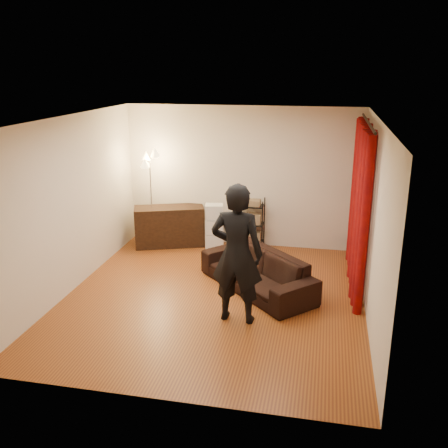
% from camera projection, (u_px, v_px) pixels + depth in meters
% --- Properties ---
extents(floor, '(5.00, 5.00, 0.00)m').
position_uv_depth(floor, '(214.00, 298.00, 7.65)').
color(floor, brown).
rests_on(floor, ground).
extents(ceiling, '(5.00, 5.00, 0.00)m').
position_uv_depth(ceiling, '(212.00, 119.00, 6.83)').
color(ceiling, white).
rests_on(ceiling, ground).
extents(wall_back, '(5.00, 0.00, 5.00)m').
position_uv_depth(wall_back, '(242.00, 177.00, 9.57)').
color(wall_back, beige).
rests_on(wall_back, ground).
extents(wall_front, '(5.00, 0.00, 5.00)m').
position_uv_depth(wall_front, '(157.00, 284.00, 4.91)').
color(wall_front, beige).
rests_on(wall_front, ground).
extents(wall_left, '(0.00, 5.00, 5.00)m').
position_uv_depth(wall_left, '(71.00, 205.00, 7.67)').
color(wall_left, beige).
rests_on(wall_left, ground).
extents(wall_right, '(0.00, 5.00, 5.00)m').
position_uv_depth(wall_right, '(374.00, 223.00, 6.81)').
color(wall_right, beige).
rests_on(wall_right, ground).
extents(curtain_rod, '(0.04, 2.65, 0.04)m').
position_uv_depth(curtain_rod, '(368.00, 122.00, 7.50)').
color(curtain_rod, black).
rests_on(curtain_rod, wall_right).
extents(curtain, '(0.22, 2.65, 2.55)m').
position_uv_depth(curtain, '(360.00, 206.00, 7.90)').
color(curtain, '#810702').
rests_on(curtain, ground).
extents(sofa, '(2.05, 2.04, 0.61)m').
position_uv_depth(sofa, '(257.00, 271.00, 7.86)').
color(sofa, black).
rests_on(sofa, ground).
extents(person, '(0.74, 0.51, 1.96)m').
position_uv_depth(person, '(237.00, 254.00, 6.71)').
color(person, black).
rests_on(person, ground).
extents(media_cabinet, '(1.43, 0.93, 0.78)m').
position_uv_depth(media_cabinet, '(169.00, 226.00, 9.78)').
color(media_cabinet, black).
rests_on(media_cabinet, ground).
extents(storage_boxes, '(0.40, 0.34, 0.88)m').
position_uv_depth(storage_boxes, '(214.00, 226.00, 9.62)').
color(storage_boxes, beige).
rests_on(storage_boxes, ground).
extents(wire_shelf, '(0.47, 0.35, 0.99)m').
position_uv_depth(wire_shelf, '(252.00, 224.00, 9.58)').
color(wire_shelf, black).
rests_on(wire_shelf, ground).
extents(floor_lamp, '(0.44, 0.44, 1.86)m').
position_uv_depth(floor_lamp, '(151.00, 200.00, 9.58)').
color(floor_lamp, silver).
rests_on(floor_lamp, ground).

